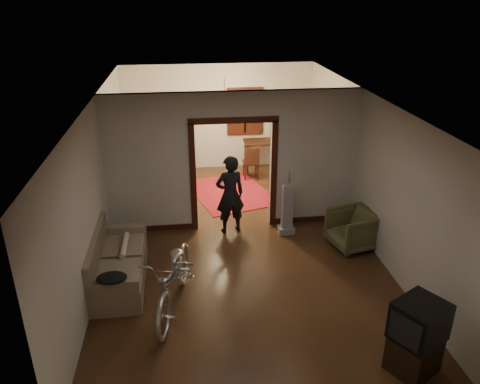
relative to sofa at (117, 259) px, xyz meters
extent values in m
cube|color=#321D10|center=(2.15, 1.08, -0.44)|extent=(5.00, 8.50, 0.01)
cube|color=white|center=(2.15, 1.08, 2.36)|extent=(5.00, 8.50, 0.01)
cube|color=beige|center=(2.15, 5.33, 0.96)|extent=(5.00, 0.02, 2.80)
cube|color=beige|center=(-0.35, 1.08, 0.96)|extent=(0.02, 8.50, 2.80)
cube|color=beige|center=(4.65, 1.08, 0.96)|extent=(0.02, 8.50, 2.80)
cube|color=beige|center=(2.15, 1.83, 0.96)|extent=(5.00, 0.14, 2.80)
cube|color=black|center=(2.15, 1.83, 0.66)|extent=(1.74, 0.20, 2.32)
cube|color=black|center=(2.85, 5.29, 1.11)|extent=(0.98, 0.06, 1.28)
sphere|color=#FFE0A5|center=(2.15, 3.58, 1.91)|extent=(0.24, 0.24, 0.24)
cube|color=silver|center=(3.20, 1.76, 0.81)|extent=(0.08, 0.01, 0.12)
cube|color=#6E6349|center=(0.00, 0.00, 0.00)|extent=(0.88, 1.92, 0.88)
cylinder|color=beige|center=(0.10, 0.30, 0.09)|extent=(0.10, 0.77, 0.10)
ellipsoid|color=black|center=(0.05, -0.91, 0.24)|extent=(0.44, 0.33, 0.13)
imported|color=silver|center=(0.96, -0.80, 0.10)|extent=(1.13, 2.16, 1.08)
imported|color=brown|center=(4.28, 0.65, -0.07)|extent=(0.97, 0.96, 0.74)
cube|color=black|center=(3.98, -2.49, -0.19)|extent=(0.73, 0.72, 0.51)
cube|color=black|center=(3.98, -2.49, 0.33)|extent=(0.79, 0.76, 0.52)
cube|color=gray|center=(3.17, 1.36, 0.08)|extent=(0.38, 0.34, 1.04)
imported|color=black|center=(2.05, 1.57, 0.37)|extent=(0.66, 0.51, 1.62)
cube|color=maroon|center=(2.26, 3.50, -0.43)|extent=(2.25, 2.61, 0.02)
cube|color=#223922|center=(0.73, 4.99, 0.35)|extent=(0.84, 0.52, 1.59)
sphere|color=#1E5972|center=(0.73, 4.99, 1.50)|extent=(0.29, 0.29, 0.29)
cube|color=black|center=(3.34, 4.89, -0.03)|extent=(1.22, 0.84, 0.82)
cube|color=black|center=(2.88, 4.38, 0.00)|extent=(0.39, 0.39, 0.87)
camera|label=1|loc=(1.19, -6.84, 4.11)|focal=35.00mm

